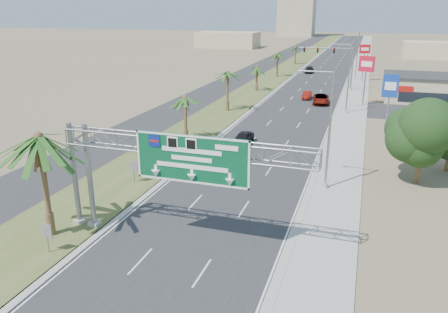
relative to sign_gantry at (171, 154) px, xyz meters
The scene contains 29 objects.
road 100.26m from the sign_gantry, 89.39° to the left, with size 12.00×300.00×0.02m, color #28282B.
sidewalk_right 100.71m from the sign_gantry, 84.54° to the left, with size 4.00×300.00×0.10m, color #9E9B93.
median_grass 100.65m from the sign_gantry, 95.10° to the left, with size 7.00×300.00×0.12m, color #435C28.
opposing_road 101.51m from the sign_gantry, 99.05° to the left, with size 8.00×300.00×0.02m, color #28282B.
sign_gantry is the anchor object (origin of this frame).
palm_near 8.41m from the sign_gantry, 166.68° to the right, with size 5.70×5.70×8.35m.
palm_row_b 23.66m from the sign_gantry, 110.92° to the left, with size 3.99×3.99×5.95m.
palm_row_c 39.00m from the sign_gantry, 102.50° to the left, with size 3.99×3.99×6.75m.
palm_row_d 56.73m from the sign_gantry, 98.56° to the left, with size 3.99×3.99×5.45m.
palm_row_e 75.55m from the sign_gantry, 96.41° to the left, with size 3.99×3.99×6.15m.
palm_row_f 100.44m from the sign_gantry, 94.82° to the left, with size 3.99×3.99×5.75m.
streetlight_near 14.75m from the sign_gantry, 55.30° to the left, with size 3.27×0.44×10.00m.
streetlight_mid 42.92m from the sign_gantry, 78.76° to the left, with size 3.27×0.44×10.00m.
streetlight_far 78.53m from the sign_gantry, 83.89° to the left, with size 3.27×0.44×10.00m.
signal_mast 62.37m from the sign_gantry, 84.26° to the left, with size 10.28×0.71×8.00m.
store_building 60.77m from the sign_gantry, 67.64° to the left, with size 18.00×10.00×4.00m, color tan.
oak_near 22.77m from the sign_gantry, 45.02° to the left, with size 4.50×4.50×6.80m.
median_signback_a 9.06m from the sign_gantry, 149.77° to the right, with size 0.75×0.08×2.08m.
median_signback_b 11.90m from the sign_gantry, 132.65° to the left, with size 0.75×0.08×2.08m.
tower_distant 242.33m from the sign_gantry, 97.34° to the left, with size 20.00×16.00×35.00m, color tan.
building_distant_left 156.40m from the sign_gantry, 106.32° to the left, with size 24.00×14.00×6.00m, color tan.
building_distant_right 133.78m from the sign_gantry, 76.57° to the left, with size 20.00×12.00×5.00m, color tan.
car_left_lane 23.04m from the sign_gantry, 93.99° to the left, with size 1.68×4.17×1.42m, color black.
car_mid_lane 51.77m from the sign_gantry, 88.24° to the left, with size 1.35×3.86×1.27m, color maroon.
car_right_lane 48.44m from the sign_gantry, 84.90° to the left, with size 2.51×5.44×1.51m, color gray.
car_far 84.46m from the sign_gantry, 91.62° to the left, with size 1.98×4.87×1.41m, color black.
pole_sign_red_near 49.83m from the sign_gantry, 77.49° to the left, with size 2.37×1.06×7.93m.
pole_sign_blue 39.92m from the sign_gantry, 69.37° to the left, with size 2.02×0.48×6.78m.
pole_sign_red_far 74.93m from the sign_gantry, 82.28° to the left, with size 2.21×0.76×7.83m.
Camera 1 is at (9.97, -13.31, 14.48)m, focal length 35.00 mm.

